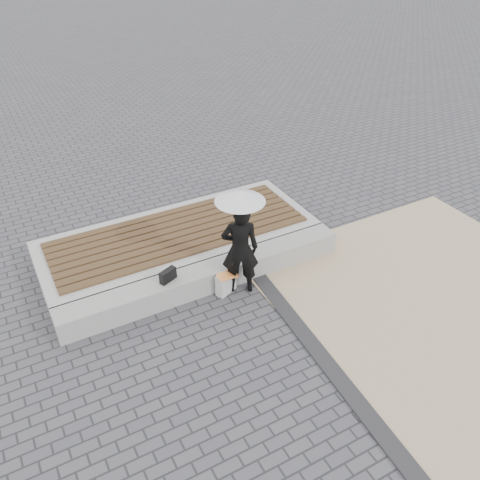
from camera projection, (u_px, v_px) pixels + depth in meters
name	position (u px, v px, depth m)	size (l,w,h in m)	color
ground	(255.00, 347.00, 7.34)	(80.00, 80.00, 0.00)	#46464A
terrazzo_zone	(438.00, 298.00, 8.24)	(5.00, 5.00, 0.02)	tan
edging_band	(317.00, 351.00, 7.27)	(0.25, 5.20, 0.04)	#28282A
seating_ledge	(207.00, 277.00, 8.39)	(5.00, 0.45, 0.40)	gray
timber_platform	(179.00, 241.00, 9.26)	(5.00, 2.00, 0.40)	#AEADA9
timber_decking	(179.00, 231.00, 9.14)	(4.60, 1.60, 0.04)	brown
woman	(240.00, 249.00, 7.98)	(0.60, 0.39, 1.65)	black
parasol	(240.00, 196.00, 7.43)	(0.77, 0.77, 0.99)	#ABABB0
handbag	(168.00, 275.00, 7.94)	(0.29, 0.10, 0.21)	black
canvas_tote	(226.00, 283.00, 8.28)	(0.37, 0.15, 0.38)	silver
magazine	(227.00, 275.00, 8.13)	(0.33, 0.24, 0.01)	#F6383C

